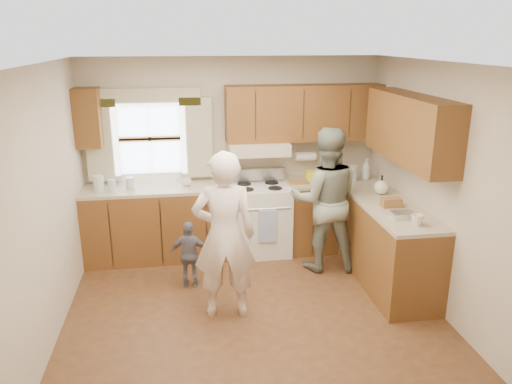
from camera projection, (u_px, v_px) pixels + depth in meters
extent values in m
plane|color=#4A2C17|center=(252.00, 308.00, 5.24)|extent=(3.80, 3.80, 0.00)
plane|color=white|center=(252.00, 63.00, 4.49)|extent=(3.80, 3.80, 0.00)
plane|color=beige|center=(233.00, 155.00, 6.51)|extent=(3.80, 0.00, 3.80)
plane|color=beige|center=(291.00, 276.00, 3.21)|extent=(3.80, 0.00, 3.80)
plane|color=beige|center=(48.00, 204.00, 4.59)|extent=(0.00, 3.50, 3.50)
plane|color=beige|center=(434.00, 186.00, 5.13)|extent=(0.00, 3.50, 3.50)
cube|color=#4E2D10|center=(159.00, 224.00, 6.33)|extent=(1.82, 0.60, 0.90)
cube|color=#4E2D10|center=(332.00, 215.00, 6.65)|extent=(1.22, 0.60, 0.90)
cube|color=#3F210E|center=(388.00, 247.00, 5.64)|extent=(0.60, 1.65, 0.90)
cube|color=tan|center=(157.00, 189.00, 6.19)|extent=(1.82, 0.60, 0.04)
cube|color=tan|center=(334.00, 181.00, 6.51)|extent=(1.22, 0.60, 0.04)
cube|color=tan|center=(391.00, 208.00, 5.50)|extent=(0.60, 1.65, 0.04)
cube|color=#4E2D10|center=(304.00, 113.00, 6.32)|extent=(2.00, 0.33, 0.70)
cube|color=#3F210E|center=(88.00, 118.00, 5.94)|extent=(0.30, 0.33, 0.70)
cube|color=#3F210E|center=(410.00, 128.00, 5.25)|extent=(0.33, 1.65, 0.70)
cube|color=beige|center=(258.00, 148.00, 6.30)|extent=(0.76, 0.45, 0.15)
cube|color=silver|center=(150.00, 138.00, 6.27)|extent=(0.90, 0.03, 0.90)
cube|color=#FFDE4B|center=(102.00, 141.00, 6.14)|extent=(0.40, 0.05, 1.02)
cube|color=#FFDE4B|center=(196.00, 138.00, 6.31)|extent=(0.40, 0.05, 1.02)
cube|color=#FFDE4B|center=(147.00, 97.00, 6.07)|extent=(1.30, 0.05, 0.22)
cylinder|color=white|center=(306.00, 156.00, 6.56)|extent=(0.27, 0.12, 0.12)
imported|color=silver|center=(186.00, 182.00, 6.22)|extent=(0.12, 0.12, 0.10)
imported|color=silver|center=(366.00, 169.00, 6.49)|extent=(0.13, 0.13, 0.28)
imported|color=silver|center=(324.00, 182.00, 6.29)|extent=(0.22, 0.22, 0.05)
imported|color=silver|center=(417.00, 220.00, 4.92)|extent=(0.15, 0.15, 0.11)
cylinder|color=silver|center=(99.00, 183.00, 6.02)|extent=(0.12, 0.12, 0.18)
cylinder|color=silver|center=(112.00, 185.00, 6.01)|extent=(0.10, 0.10, 0.14)
cube|color=olive|center=(299.00, 182.00, 6.36)|extent=(0.24, 0.18, 0.02)
cube|color=yellow|center=(314.00, 175.00, 6.49)|extent=(0.21, 0.15, 0.12)
cylinder|color=silver|center=(329.00, 172.00, 6.38)|extent=(0.14, 0.14, 0.26)
cylinder|color=silver|center=(353.00, 173.00, 6.45)|extent=(0.12, 0.12, 0.20)
sphere|color=silver|center=(381.00, 187.00, 5.88)|extent=(0.17, 0.17, 0.17)
cube|color=olive|center=(391.00, 202.00, 5.46)|extent=(0.22, 0.12, 0.10)
cube|color=silver|center=(404.00, 215.00, 5.14)|extent=(0.26, 0.18, 0.06)
cylinder|color=silver|center=(130.00, 183.00, 6.09)|extent=(0.10, 0.10, 0.15)
cube|color=silver|center=(259.00, 219.00, 6.49)|extent=(0.76, 0.64, 0.90)
cube|color=#B7B7BC|center=(256.00, 174.00, 6.58)|extent=(0.76, 0.10, 0.16)
cylinder|color=#B7B7BC|center=(263.00, 209.00, 6.12)|extent=(0.68, 0.03, 0.03)
cube|color=#485DA9|center=(268.00, 226.00, 6.17)|extent=(0.22, 0.02, 0.42)
cylinder|color=black|center=(244.00, 184.00, 6.45)|extent=(0.18, 0.18, 0.01)
cylinder|color=black|center=(272.00, 183.00, 6.50)|extent=(0.18, 0.18, 0.01)
cylinder|color=black|center=(247.00, 189.00, 6.21)|extent=(0.18, 0.18, 0.01)
cylinder|color=black|center=(275.00, 188.00, 6.26)|extent=(0.18, 0.18, 0.01)
imported|color=silver|center=(224.00, 236.00, 4.89)|extent=(0.65, 0.44, 1.71)
imported|color=#223A25|center=(325.00, 200.00, 5.92)|extent=(0.93, 0.78, 1.74)
imported|color=slate|center=(190.00, 255.00, 5.59)|extent=(0.48, 0.26, 0.77)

